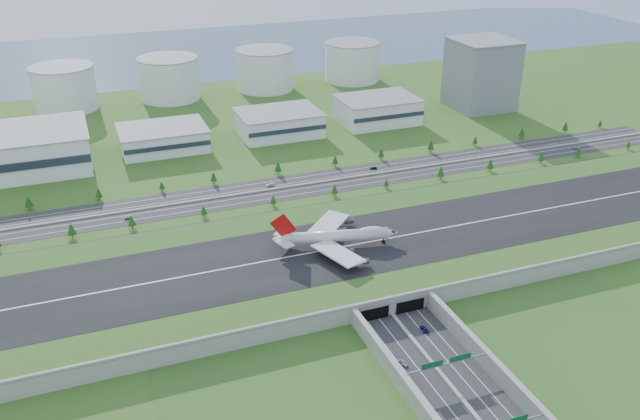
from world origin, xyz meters
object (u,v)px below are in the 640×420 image
object	(u,v)px
office_tower	(481,75)
car_5	(373,168)
car_0	(403,363)
car_2	(424,329)
fuel_tank_a	(64,88)
car_7	(270,185)
car_6	(576,148)
boeing_747	(336,236)
car_4	(128,218)

from	to	relation	value
office_tower	car_5	xyz separation A→B (m)	(-138.16, -92.03, -26.65)
car_0	car_2	bearing A→B (deg)	31.30
fuel_tank_a	car_7	size ratio (longest dim) A/B	9.11
car_7	office_tower	bearing A→B (deg)	109.66
car_0	car_2	xyz separation A→B (m)	(18.16, 16.69, -0.09)
office_tower	car_2	xyz separation A→B (m)	(-192.52, -260.06, -26.68)
fuel_tank_a	car_0	size ratio (longest dim) A/B	10.75
office_tower	car_2	distance (m)	324.66
office_tower	fuel_tank_a	bearing A→B (deg)	160.23
car_6	car_7	bearing A→B (deg)	103.89
boeing_747	car_2	bearing A→B (deg)	-66.04
boeing_747	car_4	bearing A→B (deg)	151.29
car_7	car_0	bearing A→B (deg)	-4.96
fuel_tank_a	car_4	bearing A→B (deg)	-84.07
boeing_747	car_4	xyz separation A→B (m)	(-91.41, 82.40, -12.76)
car_2	car_4	xyz separation A→B (m)	(-104.09, 149.91, -0.01)
car_5	car_7	xyz separation A→B (m)	(-71.15, -1.97, 0.07)
car_5	car_7	bearing A→B (deg)	-75.00
car_4	fuel_tank_a	bearing A→B (deg)	17.40
car_2	car_5	size ratio (longest dim) A/B	1.14
car_0	car_6	distance (m)	277.67
car_2	car_6	distance (m)	253.12
fuel_tank_a	car_0	distance (m)	407.06
car_0	car_6	world-z (taller)	car_0
fuel_tank_a	car_6	world-z (taller)	fuel_tank_a
car_2	car_5	bearing A→B (deg)	-105.03
fuel_tank_a	car_6	xyz separation A→B (m)	(330.53, -223.93, -16.62)
boeing_747	car_6	distance (m)	231.72
car_0	car_7	distance (m)	182.75
office_tower	fuel_tank_a	distance (m)	340.18
fuel_tank_a	car_0	world-z (taller)	fuel_tank_a
boeing_747	car_2	world-z (taller)	boeing_747
office_tower	car_6	xyz separation A→B (m)	(10.53, -108.93, -26.62)
car_7	car_5	bearing A→B (deg)	87.06
car_2	car_7	size ratio (longest dim) A/B	0.92
car_2	car_5	xyz separation A→B (m)	(54.37, 168.03, 0.03)
car_2	car_5	world-z (taller)	car_5
car_6	office_tower	bearing A→B (deg)	23.30
car_4	car_7	bearing A→B (deg)	-68.05
fuel_tank_a	boeing_747	distance (m)	328.30
boeing_747	car_7	bearing A→B (deg)	105.71
boeing_747	car_0	xyz separation A→B (m)	(-5.48, -84.20, -12.66)
car_0	car_5	world-z (taller)	car_0
fuel_tank_a	car_5	world-z (taller)	fuel_tank_a
fuel_tank_a	boeing_747	bearing A→B (deg)	-69.53
car_4	car_6	bearing A→B (deg)	-78.30
office_tower	car_7	size ratio (longest dim) A/B	10.02
fuel_tank_a	car_2	xyz separation A→B (m)	(127.48, -375.06, -16.68)
car_4	car_5	distance (m)	159.49
fuel_tank_a	car_6	distance (m)	399.58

